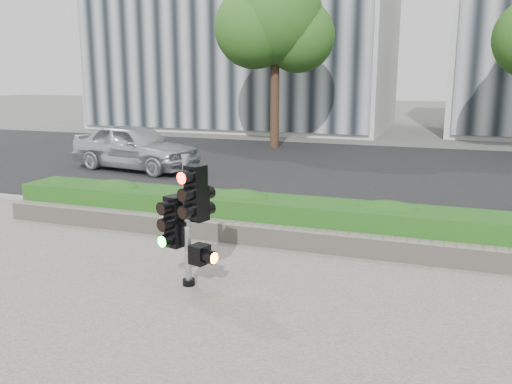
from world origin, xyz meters
TOP-DOWN VIEW (x-y plane):
  - ground at (0.00, 0.00)m, footprint 120.00×120.00m
  - sidewalk at (0.00, -2.50)m, footprint 16.00×11.00m
  - road at (0.00, 10.00)m, footprint 60.00×13.00m
  - curb at (0.00, 3.15)m, footprint 60.00×0.25m
  - stone_wall at (0.00, 1.90)m, footprint 12.00×0.32m
  - hedge at (0.00, 2.55)m, footprint 12.00×1.00m
  - tree_left at (-4.52, 14.56)m, footprint 4.61×4.03m
  - traffic_signal at (-0.90, -0.23)m, footprint 0.69×0.56m
  - car_silver at (-6.94, 7.87)m, footprint 4.49×2.41m

SIDE VIEW (x-z plane):
  - ground at x=0.00m, z-range 0.00..0.00m
  - road at x=0.00m, z-range 0.00..0.02m
  - sidewalk at x=0.00m, z-range 0.00..0.03m
  - curb at x=0.00m, z-range 0.00..0.12m
  - stone_wall at x=0.00m, z-range 0.03..0.37m
  - hedge at x=0.00m, z-range 0.03..0.71m
  - car_silver at x=-6.94m, z-range 0.02..1.47m
  - traffic_signal at x=-0.90m, z-range 0.13..2.00m
  - tree_left at x=-4.52m, z-range 1.37..8.72m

